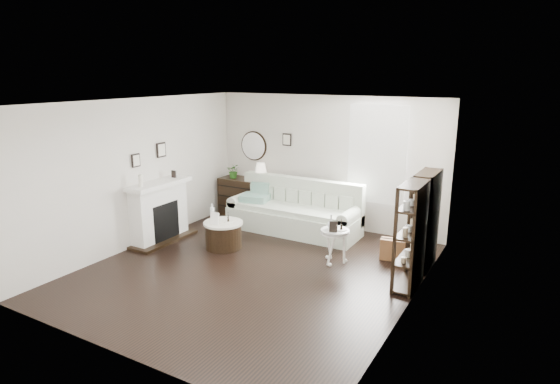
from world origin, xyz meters
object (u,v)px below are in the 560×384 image
Objects in this scene: dresser at (247,197)px; pedestal_table at (335,232)px; sofa at (295,214)px; drum_table at (224,235)px.

dresser is 2.13× the size of pedestal_table.
sofa is 1.48m from dresser.
sofa is 4.54× the size of pedestal_table.
drum_table is (0.74, -1.90, -0.17)m from dresser.
dresser is (-1.42, 0.39, 0.07)m from sofa.
dresser is 1.76× the size of drum_table.
pedestal_table is at bearing -40.06° from sofa.
pedestal_table is (2.79, -1.53, 0.12)m from dresser.
pedestal_table is at bearing -28.83° from dresser.
drum_table is 2.10m from pedestal_table.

